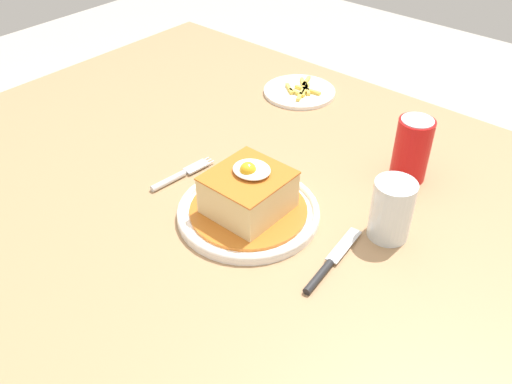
# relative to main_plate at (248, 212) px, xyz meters

# --- Properties ---
(dining_table) EXTENTS (1.45, 1.08, 0.76)m
(dining_table) POSITION_rel_main_plate_xyz_m (-0.03, 0.04, -0.10)
(dining_table) COLOR #A87F56
(dining_table) RESTS_ON ground_plane
(main_plate) EXTENTS (0.25, 0.25, 0.02)m
(main_plate) POSITION_rel_main_plate_xyz_m (0.00, 0.00, 0.00)
(main_plate) COLOR white
(main_plate) RESTS_ON dining_table
(sandwich_meal) EXTENTS (0.20, 0.20, 0.10)m
(sandwich_meal) POSITION_rel_main_plate_xyz_m (-0.00, 0.00, 0.04)
(sandwich_meal) COLOR #C66B23
(sandwich_meal) RESTS_ON main_plate
(fork) EXTENTS (0.03, 0.14, 0.01)m
(fork) POSITION_rel_main_plate_xyz_m (-0.17, -0.01, -0.00)
(fork) COLOR silver
(fork) RESTS_ON dining_table
(knife) EXTENTS (0.03, 0.17, 0.01)m
(knife) POSITION_rel_main_plate_xyz_m (0.18, -0.02, -0.00)
(knife) COLOR #262628
(knife) RESTS_ON dining_table
(soda_can) EXTENTS (0.07, 0.07, 0.12)m
(soda_can) POSITION_rel_main_plate_xyz_m (0.15, 0.28, 0.05)
(soda_can) COLOR red
(soda_can) RESTS_ON dining_table
(drinking_glass) EXTENTS (0.07, 0.07, 0.10)m
(drinking_glass) POSITION_rel_main_plate_xyz_m (0.21, 0.11, 0.04)
(drinking_glass) COLOR gold
(drinking_glass) RESTS_ON dining_table
(side_plate_fries) EXTENTS (0.17, 0.17, 0.02)m
(side_plate_fries) POSITION_rel_main_plate_xyz_m (-0.21, 0.42, -0.00)
(side_plate_fries) COLOR white
(side_plate_fries) RESTS_ON dining_table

